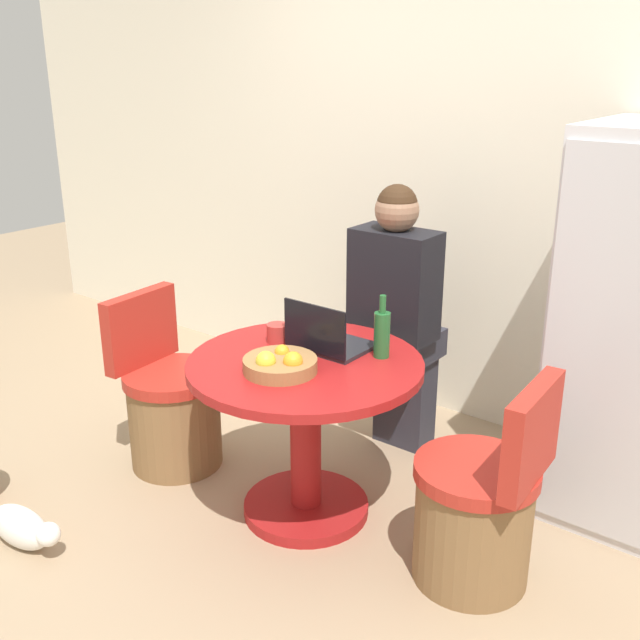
# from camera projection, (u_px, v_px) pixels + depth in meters

# --- Properties ---
(ground_plane) EXTENTS (12.00, 12.00, 0.00)m
(ground_plane) POSITION_uv_depth(u_px,v_px,m) (251.00, 535.00, 3.15)
(ground_plane) COLOR #9E8466
(wall_back) EXTENTS (7.00, 0.06, 2.60)m
(wall_back) POSITION_uv_depth(u_px,v_px,m) (452.00, 178.00, 3.90)
(wall_back) COLOR silver
(wall_back) RESTS_ON ground_plane
(dining_table) EXTENTS (0.98, 0.98, 0.72)m
(dining_table) POSITION_uv_depth(u_px,v_px,m) (305.00, 413.00, 3.15)
(dining_table) COLOR maroon
(dining_table) RESTS_ON ground_plane
(chair_right_side) EXTENTS (0.47, 0.47, 0.85)m
(chair_right_side) POSITION_uv_depth(u_px,v_px,m) (478.00, 513.00, 2.80)
(chair_right_side) COLOR brown
(chair_right_side) RESTS_ON ground_plane
(chair_left_side) EXTENTS (0.47, 0.47, 0.85)m
(chair_left_side) POSITION_uv_depth(u_px,v_px,m) (171.00, 409.00, 3.63)
(chair_left_side) COLOR brown
(chair_left_side) RESTS_ON ground_plane
(person_seated) EXTENTS (0.40, 0.37, 1.36)m
(person_seated) POSITION_uv_depth(u_px,v_px,m) (398.00, 310.00, 3.59)
(person_seated) COLOR #2D2D38
(person_seated) RESTS_ON ground_plane
(laptop) EXTENTS (0.32, 0.26, 0.23)m
(laptop) POSITION_uv_depth(u_px,v_px,m) (328.00, 340.00, 3.17)
(laptop) COLOR #232328
(laptop) RESTS_ON dining_table
(fruit_bowl) EXTENTS (0.30, 0.30, 0.10)m
(fruit_bowl) POSITION_uv_depth(u_px,v_px,m) (280.00, 364.00, 2.95)
(fruit_bowl) COLOR olive
(fruit_bowl) RESTS_ON dining_table
(coffee_cup) EXTENTS (0.09, 0.09, 0.08)m
(coffee_cup) POSITION_uv_depth(u_px,v_px,m) (277.00, 333.00, 3.26)
(coffee_cup) COLOR #B2332D
(coffee_cup) RESTS_ON dining_table
(bottle) EXTENTS (0.07, 0.07, 0.27)m
(bottle) POSITION_uv_depth(u_px,v_px,m) (382.00, 333.00, 3.08)
(bottle) COLOR #23602D
(bottle) RESTS_ON dining_table
(cat) EXTENTS (0.43, 0.16, 0.18)m
(cat) POSITION_uv_depth(u_px,v_px,m) (23.00, 527.00, 3.05)
(cat) COLOR white
(cat) RESTS_ON ground_plane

